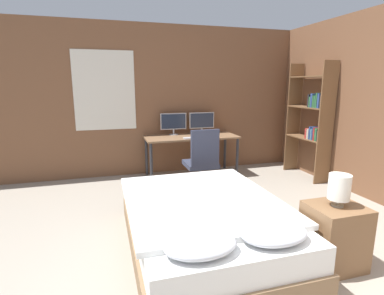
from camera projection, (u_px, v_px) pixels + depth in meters
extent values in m
cube|color=brown|center=(187.00, 100.00, 5.65)|extent=(12.00, 0.06, 2.70)
cube|color=silver|center=(105.00, 91.00, 5.16)|extent=(1.03, 0.01, 1.35)
cube|color=#A3B2CC|center=(105.00, 91.00, 5.17)|extent=(0.95, 0.01, 1.27)
cube|color=#846647|center=(204.00, 237.00, 3.08)|extent=(1.47, 2.09, 0.22)
cube|color=white|center=(204.00, 217.00, 3.03)|extent=(1.41, 2.03, 0.23)
cube|color=white|center=(201.00, 199.00, 3.12)|extent=(1.51, 1.76, 0.05)
ellipsoid|color=silver|center=(200.00, 245.00, 2.16)|extent=(0.55, 0.38, 0.13)
ellipsoid|color=silver|center=(274.00, 233.00, 2.33)|extent=(0.55, 0.38, 0.13)
cube|color=brown|center=(334.00, 236.00, 2.73)|extent=(0.47, 0.43, 0.59)
cylinder|color=gray|center=(337.00, 205.00, 2.67)|extent=(0.11, 0.11, 0.01)
cylinder|color=gray|center=(338.00, 202.00, 2.66)|extent=(0.02, 0.02, 0.05)
cylinder|color=silver|center=(339.00, 187.00, 2.63)|extent=(0.19, 0.19, 0.23)
cube|color=#846042|center=(191.00, 137.00, 5.39)|extent=(1.66, 0.67, 0.03)
cylinder|color=#2D2D33|center=(151.00, 164.00, 4.98)|extent=(0.05, 0.05, 0.71)
cylinder|color=#2D2D33|center=(237.00, 157.00, 5.42)|extent=(0.05, 0.05, 0.71)
cylinder|color=#2D2D33|center=(146.00, 156.00, 5.52)|extent=(0.05, 0.05, 0.71)
cylinder|color=#2D2D33|center=(225.00, 151.00, 5.95)|extent=(0.05, 0.05, 0.71)
cylinder|color=#B7B7BC|center=(174.00, 134.00, 5.53)|extent=(0.16, 0.16, 0.01)
cylinder|color=#B7B7BC|center=(174.00, 132.00, 5.52)|extent=(0.03, 0.03, 0.09)
cube|color=#B7B7BC|center=(173.00, 121.00, 5.48)|extent=(0.48, 0.03, 0.30)
cube|color=#232D42|center=(174.00, 121.00, 5.47)|extent=(0.45, 0.00, 0.27)
cylinder|color=#B7B7BC|center=(202.00, 133.00, 5.68)|extent=(0.16, 0.16, 0.01)
cylinder|color=#B7B7BC|center=(202.00, 130.00, 5.67)|extent=(0.03, 0.03, 0.09)
cube|color=#B7B7BC|center=(202.00, 120.00, 5.63)|extent=(0.48, 0.03, 0.30)
cube|color=#232D42|center=(202.00, 120.00, 5.62)|extent=(0.45, 0.00, 0.27)
cube|color=#B7B7BC|center=(195.00, 138.00, 5.17)|extent=(0.41, 0.13, 0.02)
ellipsoid|color=#B7B7BC|center=(211.00, 136.00, 5.25)|extent=(0.07, 0.05, 0.04)
cylinder|color=black|center=(200.00, 188.00, 4.79)|extent=(0.52, 0.52, 0.04)
cylinder|color=gray|center=(200.00, 177.00, 4.75)|extent=(0.05, 0.05, 0.35)
cube|color=#33384C|center=(200.00, 164.00, 4.70)|extent=(0.48, 0.48, 0.07)
cube|color=#33384C|center=(205.00, 148.00, 4.44)|extent=(0.43, 0.05, 0.54)
cube|color=brown|center=(326.00, 124.00, 4.89)|extent=(0.29, 0.02, 2.02)
cube|color=brown|center=(294.00, 118.00, 5.71)|extent=(0.29, 0.02, 2.02)
cube|color=brown|center=(307.00, 138.00, 5.36)|extent=(0.29, 0.86, 0.02)
cube|color=brown|center=(310.00, 107.00, 5.25)|extent=(0.29, 0.86, 0.02)
cube|color=brown|center=(312.00, 77.00, 5.14)|extent=(0.29, 0.86, 0.02)
cube|color=#28282D|center=(323.00, 136.00, 4.96)|extent=(0.24, 0.04, 0.19)
cube|color=#337042|center=(321.00, 135.00, 5.01)|extent=(0.24, 0.04, 0.21)
cube|color=#B2332D|center=(319.00, 134.00, 5.05)|extent=(0.24, 0.03, 0.22)
cube|color=#2D4784|center=(318.00, 133.00, 5.09)|extent=(0.24, 0.03, 0.22)
cube|color=teal|center=(316.00, 134.00, 5.12)|extent=(0.24, 0.03, 0.19)
cube|color=#2D4784|center=(315.00, 133.00, 5.16)|extent=(0.24, 0.03, 0.22)
cube|color=#BCB29E|center=(313.00, 134.00, 5.21)|extent=(0.24, 0.04, 0.17)
cube|color=#B2332D|center=(311.00, 133.00, 5.25)|extent=(0.24, 0.04, 0.18)
cube|color=#28282D|center=(326.00, 102.00, 4.85)|extent=(0.24, 0.04, 0.21)
cube|color=#2D4784|center=(324.00, 101.00, 4.90)|extent=(0.24, 0.04, 0.24)
cube|color=#337042|center=(322.00, 100.00, 4.95)|extent=(0.24, 0.03, 0.25)
cube|color=#337042|center=(320.00, 102.00, 4.99)|extent=(0.24, 0.03, 0.20)
cube|color=#337042|center=(319.00, 102.00, 5.02)|extent=(0.24, 0.02, 0.20)
cube|color=#2D4784|center=(317.00, 100.00, 5.06)|extent=(0.24, 0.04, 0.23)
cube|color=#337042|center=(315.00, 102.00, 5.11)|extent=(0.24, 0.03, 0.18)
cube|color=#28282D|center=(314.00, 101.00, 5.14)|extent=(0.24, 0.03, 0.22)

